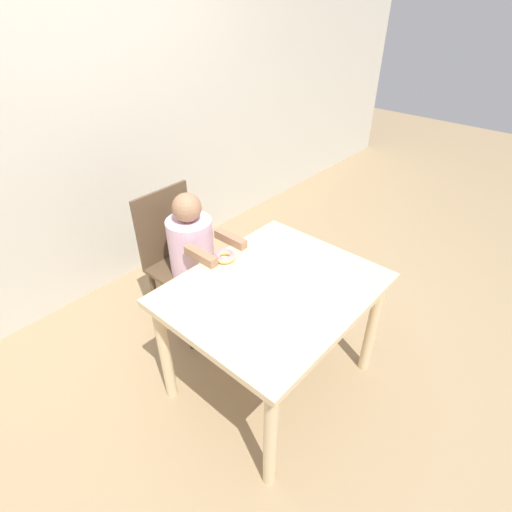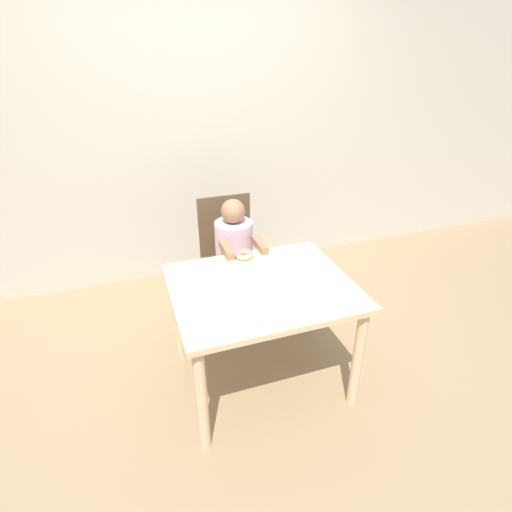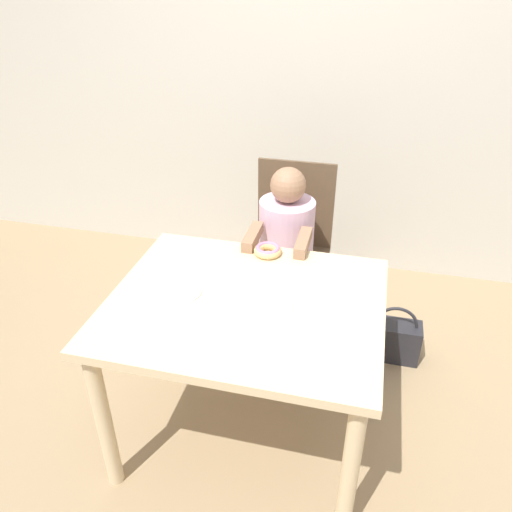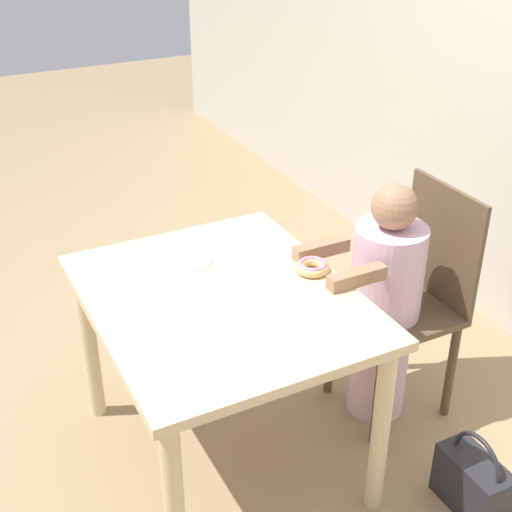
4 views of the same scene
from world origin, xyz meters
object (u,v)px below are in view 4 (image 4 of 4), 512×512
at_px(child_figure, 383,306).
at_px(donut, 312,267).
at_px(handbag, 473,482).
at_px(chair, 410,300).

xyz_separation_m(child_figure, donut, (-0.02, -0.31, 0.24)).
bearing_deg(child_figure, handbag, -1.15).
bearing_deg(chair, donut, -93.17).
xyz_separation_m(chair, child_figure, (0.00, -0.12, 0.01)).
bearing_deg(donut, child_figure, 85.57).
distance_m(chair, child_figure, 0.12).
bearing_deg(handbag, chair, 166.85).
relative_size(chair, child_figure, 0.94).
bearing_deg(handbag, donut, -153.76).
bearing_deg(child_figure, donut, -94.43).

